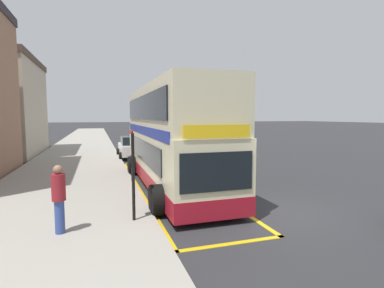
% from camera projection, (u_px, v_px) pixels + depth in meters
% --- Properties ---
extents(ground_plane, '(260.00, 260.00, 0.00)m').
position_uv_depth(ground_plane, '(141.00, 140.00, 40.02)').
color(ground_plane, '#28282B').
extents(pavement_near, '(6.00, 76.00, 0.14)m').
position_uv_depth(pavement_near, '(86.00, 140.00, 37.88)').
color(pavement_near, gray).
rests_on(pavement_near, ground).
extents(double_decker_bus, '(3.19, 10.94, 4.40)m').
position_uv_depth(double_decker_bus, '(170.00, 140.00, 13.27)').
color(double_decker_bus, beige).
rests_on(double_decker_bus, ground).
extents(bus_bay_markings, '(2.99, 13.52, 0.01)m').
position_uv_depth(bus_bay_markings, '(169.00, 184.00, 13.59)').
color(bus_bay_markings, gold).
rests_on(bus_bay_markings, ground).
extents(bus_stop_sign, '(0.09, 0.51, 2.59)m').
position_uv_depth(bus_stop_sign, '(133.00, 167.00, 8.48)').
color(bus_stop_sign, black).
rests_on(bus_stop_sign, pavement_near).
extents(parked_car_white_across, '(2.09, 4.20, 1.62)m').
position_uv_depth(parked_car_white_across, '(132.00, 147.00, 22.41)').
color(parked_car_white_across, silver).
rests_on(parked_car_white_across, ground).
extents(parked_car_silver_behind, '(2.09, 4.20, 1.62)m').
position_uv_depth(parked_car_silver_behind, '(184.00, 135.00, 36.41)').
color(parked_car_silver_behind, '#B2B5BA').
rests_on(parked_car_silver_behind, ground).
extents(parked_car_maroon_kerbside, '(2.09, 4.20, 1.62)m').
position_uv_depth(parked_car_maroon_kerbside, '(163.00, 131.00, 48.72)').
color(parked_car_maroon_kerbside, maroon).
rests_on(parked_car_maroon_kerbside, ground).
extents(pedestrian_waiting_near_sign, '(0.34, 0.34, 1.77)m').
position_uv_depth(pedestrian_waiting_near_sign, '(59.00, 196.00, 7.50)').
color(pedestrian_waiting_near_sign, '#33478C').
rests_on(pedestrian_waiting_near_sign, pavement_near).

